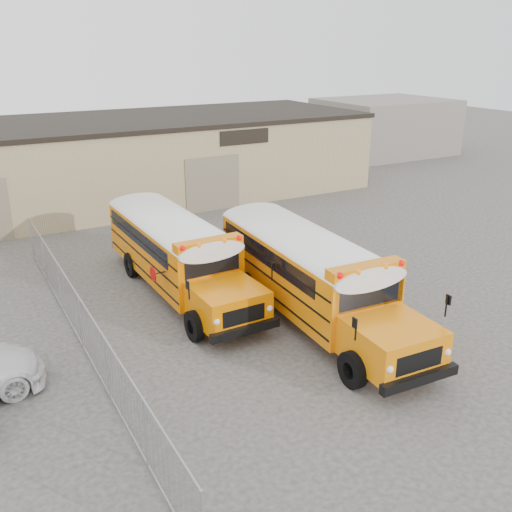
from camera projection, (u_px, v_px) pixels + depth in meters
ground at (301, 343)px, 17.77m from camera, size 120.00×120.00×0.00m
warehouse at (114, 159)px, 33.29m from camera, size 30.20×10.20×4.67m
chainlink_fence at (81, 322)px, 17.18m from camera, size 0.07×18.07×1.81m
distant_building_right at (384, 126)px, 47.55m from camera, size 10.00×8.00×4.40m
school_bus_left at (126, 210)px, 25.95m from camera, size 2.98×9.78×2.85m
school_bus_right at (234, 221)px, 24.12m from camera, size 3.04×10.27×2.97m
tarp_bundle at (366, 339)px, 16.28m from camera, size 1.21×1.21×1.65m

